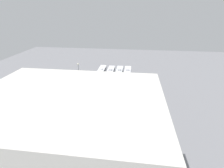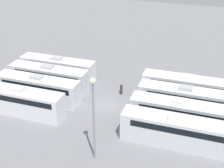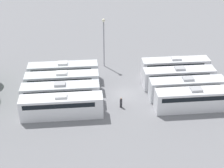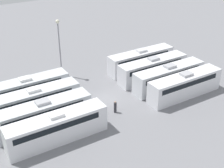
{
  "view_description": "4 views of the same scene",
  "coord_description": "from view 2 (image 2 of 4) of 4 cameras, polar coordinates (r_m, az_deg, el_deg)",
  "views": [
    {
      "loc": [
        -7.22,
        52.84,
        24.75
      ],
      "look_at": [
        -0.49,
        1.3,
        2.13
      ],
      "focal_mm": 28.0,
      "sensor_mm": 36.0,
      "label": 1
    },
    {
      "loc": [
        32.69,
        11.8,
        21.04
      ],
      "look_at": [
        -1.15,
        0.2,
        2.58
      ],
      "focal_mm": 50.0,
      "sensor_mm": 36.0,
      "label": 2
    },
    {
      "loc": [
        -41.19,
        5.64,
        26.21
      ],
      "look_at": [
        -0.54,
        1.8,
        2.3
      ],
      "focal_mm": 50.0,
      "sensor_mm": 36.0,
      "label": 3
    },
    {
      "loc": [
        -31.95,
        18.78,
        22.14
      ],
      "look_at": [
        -1.42,
        -0.05,
        2.95
      ],
      "focal_mm": 50.0,
      "sensor_mm": 36.0,
      "label": 4
    }
  ],
  "objects": [
    {
      "name": "bus_4",
      "position": [
        42.34,
        13.36,
        -0.61
      ],
      "size": [
        2.48,
        11.47,
        3.54
      ],
      "color": "white",
      "rests_on": "ground_plane"
    },
    {
      "name": "bus_2",
      "position": [
        42.22,
        -13.37,
        -0.7
      ],
      "size": [
        2.48,
        11.47,
        3.54
      ],
      "color": "white",
      "rests_on": "ground_plane"
    },
    {
      "name": "bus_1",
      "position": [
        44.9,
        -11.51,
        1.26
      ],
      "size": [
        2.48,
        11.47,
        3.54
      ],
      "color": "silver",
      "rests_on": "ground_plane"
    },
    {
      "name": "bus_5",
      "position": [
        39.45,
        13.2,
        -2.78
      ],
      "size": [
        2.48,
        11.47,
        3.54
      ],
      "color": "silver",
      "rests_on": "ground_plane"
    },
    {
      "name": "bus_7",
      "position": [
        33.69,
        11.54,
        -8.28
      ],
      "size": [
        2.48,
        11.47,
        3.54
      ],
      "color": "silver",
      "rests_on": "ground_plane"
    },
    {
      "name": "ground_plane",
      "position": [
        40.63,
        -0.79,
        -3.9
      ],
      "size": [
        122.0,
        122.0,
        0.0
      ],
      "primitive_type": "plane",
      "color": "gray"
    },
    {
      "name": "light_pole",
      "position": [
        28.79,
        -3.43,
        -4.27
      ],
      "size": [
        0.6,
        0.6,
        9.03
      ],
      "color": "gray",
      "rests_on": "ground_plane"
    },
    {
      "name": "bus_3",
      "position": [
        39.86,
        -16.49,
        -2.89
      ],
      "size": [
        2.48,
        11.47,
        3.54
      ],
      "color": "white",
      "rests_on": "ground_plane"
    },
    {
      "name": "bus_0",
      "position": [
        47.46,
        -9.86,
        2.88
      ],
      "size": [
        2.48,
        11.47,
        3.54
      ],
      "color": "white",
      "rests_on": "ground_plane"
    },
    {
      "name": "worker_person",
      "position": [
        42.92,
        1.7,
        -0.91
      ],
      "size": [
        0.36,
        0.36,
        1.65
      ],
      "color": "#333338",
      "rests_on": "ground_plane"
    },
    {
      "name": "bus_6",
      "position": [
        36.53,
        12.39,
        -5.3
      ],
      "size": [
        2.48,
        11.47,
        3.54
      ],
      "color": "silver",
      "rests_on": "ground_plane"
    }
  ]
}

